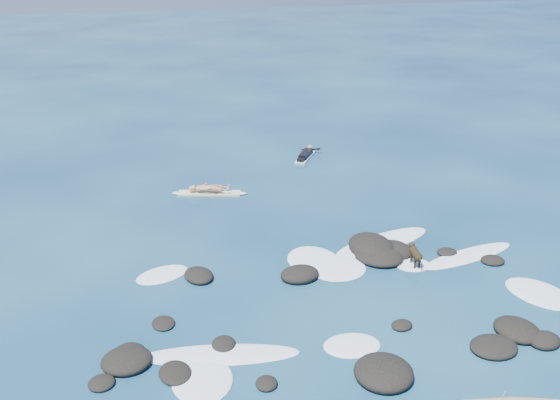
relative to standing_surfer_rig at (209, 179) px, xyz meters
name	(u,v)px	position (x,y,z in m)	size (l,w,h in m)	color
ground	(322,276)	(2.10, -7.44, -0.67)	(160.00, 160.00, 0.00)	#0A2642
reef_rocks	(373,295)	(3.05, -9.08, -0.56)	(13.51, 7.69, 0.64)	black
breaking_foam	(350,285)	(2.72, -8.19, -0.66)	(12.53, 7.45, 0.12)	white
standing_surfer_rig	(209,179)	(0.00, 0.00, 0.00)	(2.93, 1.21, 1.70)	beige
paddling_surfer_rig	(306,155)	(5.14, 3.28, -0.54)	(1.62, 2.05, 0.39)	silver
dog	(415,253)	(5.07, -7.65, -0.23)	(0.37, 1.05, 0.67)	black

